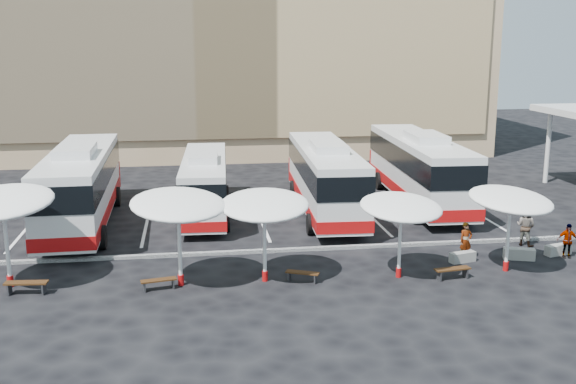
{
  "coord_description": "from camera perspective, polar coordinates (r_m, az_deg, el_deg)",
  "views": [
    {
      "loc": [
        -3.62,
        -28.38,
        9.36
      ],
      "look_at": [
        1.0,
        3.0,
        2.2
      ],
      "focal_mm": 42.0,
      "sensor_mm": 36.0,
      "label": 1
    }
  ],
  "objects": [
    {
      "name": "conc_bench_2",
      "position": [
        32.47,
        21.89,
        -4.56
      ],
      "size": [
        1.3,
        0.71,
        0.47
      ],
      "primitive_type": "cube",
      "rotation": [
        0.0,
        0.0,
        0.26
      ],
      "color": "gray",
      "rests_on": "ground"
    },
    {
      "name": "passenger_2",
      "position": [
        32.03,
        22.58,
        -3.84
      ],
      "size": [
        0.97,
        0.59,
        1.54
      ],
      "primitive_type": "imported",
      "rotation": [
        0.0,
        0.0,
        -0.25
      ],
      "color": "black",
      "rests_on": "ground"
    },
    {
      "name": "bay_lines",
      "position": [
        37.74,
        -2.61,
        -1.64
      ],
      "size": [
        24.15,
        12.0,
        0.01
      ],
      "color": "white",
      "rests_on": "ground"
    },
    {
      "name": "sunshade_4",
      "position": [
        28.81,
        18.33,
        -0.67
      ],
      "size": [
        4.49,
        4.51,
        3.55
      ],
      "rotation": [
        0.0,
        0.0,
        0.42
      ],
      "color": "silver",
      "rests_on": "ground"
    },
    {
      "name": "bus_0",
      "position": [
        36.12,
        -17.14,
        0.7
      ],
      "size": [
        3.35,
        13.55,
        4.28
      ],
      "rotation": [
        0.0,
        0.0,
        0.02
      ],
      "color": "silver",
      "rests_on": "ground"
    },
    {
      "name": "bus_1",
      "position": [
        37.02,
        -7.06,
        0.82
      ],
      "size": [
        2.99,
        11.16,
        3.51
      ],
      "rotation": [
        0.0,
        0.0,
        -0.05
      ],
      "color": "silver",
      "rests_on": "ground"
    },
    {
      "name": "curb_divider",
      "position": [
        30.55,
        -1.18,
        -4.98
      ],
      "size": [
        34.0,
        0.25,
        0.15
      ],
      "primitive_type": "cube",
      "color": "black",
      "rests_on": "ground"
    },
    {
      "name": "conc_bench_0",
      "position": [
        30.16,
        14.56,
        -5.35
      ],
      "size": [
        1.23,
        0.68,
        0.44
      ],
      "primitive_type": "cube",
      "rotation": [
        0.0,
        0.0,
        0.27
      ],
      "color": "gray",
      "rests_on": "ground"
    },
    {
      "name": "conc_bench_1",
      "position": [
        31.2,
        18.97,
        -4.98
      ],
      "size": [
        1.39,
        0.83,
        0.49
      ],
      "primitive_type": "cube",
      "rotation": [
        0.0,
        0.0,
        -0.32
      ],
      "color": "gray",
      "rests_on": "ground"
    },
    {
      "name": "wood_bench_3",
      "position": [
        27.92,
        13.75,
        -6.49
      ],
      "size": [
        1.52,
        0.6,
        0.45
      ],
      "rotation": [
        0.0,
        0.0,
        0.14
      ],
      "color": "black",
      "rests_on": "ground"
    },
    {
      "name": "wood_bench_1",
      "position": [
        26.49,
        -10.89,
        -7.47
      ],
      "size": [
        1.41,
        0.62,
        0.42
      ],
      "rotation": [
        0.0,
        0.0,
        0.2
      ],
      "color": "black",
      "rests_on": "ground"
    },
    {
      "name": "wood_bench_2",
      "position": [
        26.85,
        1.23,
        -6.97
      ],
      "size": [
        1.36,
        0.87,
        0.41
      ],
      "rotation": [
        0.0,
        0.0,
        -0.43
      ],
      "color": "black",
      "rests_on": "ground"
    },
    {
      "name": "ground",
      "position": [
        30.1,
        -1.06,
        -5.4
      ],
      "size": [
        120.0,
        120.0,
        0.0
      ],
      "primitive_type": "plane",
      "color": "black",
      "rests_on": "ground"
    },
    {
      "name": "wood_bench_0",
      "position": [
        27.41,
        -21.28,
        -7.33
      ],
      "size": [
        1.62,
        0.57,
        0.49
      ],
      "rotation": [
        0.0,
        0.0,
        -0.09
      ],
      "color": "black",
      "rests_on": "ground"
    },
    {
      "name": "sandstone_building",
      "position": [
        60.45,
        -5.12,
        15.77
      ],
      "size": [
        42.0,
        18.25,
        29.6
      ],
      "color": "tan",
      "rests_on": "ground"
    },
    {
      "name": "passenger_0",
      "position": [
        30.4,
        14.81,
        -4.02
      ],
      "size": [
        0.66,
        0.5,
        1.65
      ],
      "primitive_type": "imported",
      "rotation": [
        0.0,
        0.0,
        0.19
      ],
      "color": "black",
      "rests_on": "ground"
    },
    {
      "name": "sunshade_0",
      "position": [
        27.65,
        -23.0,
        -0.82
      ],
      "size": [
        4.54,
        4.58,
        3.97
      ],
      "rotation": [
        0.0,
        0.0,
        -0.22
      ],
      "color": "silver",
      "rests_on": "ground"
    },
    {
      "name": "sunshade_2",
      "position": [
        26.15,
        -2.01,
        -1.12
      ],
      "size": [
        3.91,
        3.95,
        3.66
      ],
      "rotation": [
        0.0,
        0.0,
        -0.13
      ],
      "color": "silver",
      "rests_on": "ground"
    },
    {
      "name": "bus_2",
      "position": [
        37.08,
        3.14,
        1.39
      ],
      "size": [
        3.46,
        13.0,
        4.09
      ],
      "rotation": [
        0.0,
        0.0,
        -0.05
      ],
      "color": "silver",
      "rests_on": "ground"
    },
    {
      "name": "sunshade_3",
      "position": [
        26.98,
        9.55,
        -1.3
      ],
      "size": [
        3.91,
        3.94,
        3.42
      ],
      "rotation": [
        0.0,
        0.0,
        0.22
      ],
      "color": "silver",
      "rests_on": "ground"
    },
    {
      "name": "sunshade_1",
      "position": [
        25.97,
        -9.29,
        -1.08
      ],
      "size": [
        4.74,
        4.76,
        3.82
      ],
      "rotation": [
        0.0,
        0.0,
        0.37
      ],
      "color": "silver",
      "rests_on": "ground"
    },
    {
      "name": "passenger_1",
      "position": [
        33.18,
        19.54,
        -2.75
      ],
      "size": [
        1.1,
        1.15,
        1.87
      ],
      "primitive_type": "imported",
      "rotation": [
        0.0,
        0.0,
        2.19
      ],
      "color": "black",
      "rests_on": "ground"
    },
    {
      "name": "bus_3",
      "position": [
        39.96,
        11.03,
        2.14
      ],
      "size": [
        3.61,
        13.6,
        4.28
      ],
      "rotation": [
        0.0,
        0.0,
        -0.05
      ],
      "color": "silver",
      "rests_on": "ground"
    }
  ]
}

